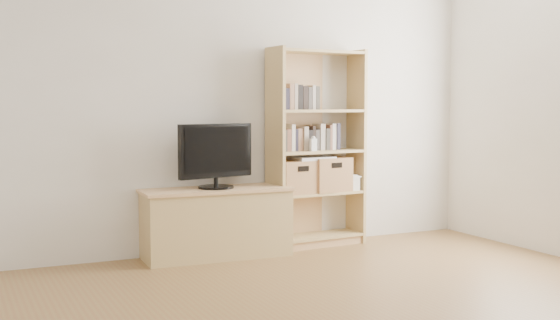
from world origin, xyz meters
TOP-DOWN VIEW (x-y plane):
  - back_wall at (0.00, 2.50)m, footprint 4.50×0.02m
  - tv_stand at (-0.31, 2.28)m, footprint 1.21×0.49m
  - bookshelf at (0.66, 2.34)m, footprint 0.90×0.38m
  - television at (-0.31, 2.28)m, footprint 0.68×0.21m
  - books_row_mid at (0.66, 2.36)m, footprint 0.90×0.28m
  - books_row_upper at (0.46, 2.35)m, footprint 0.37×0.15m
  - baby_monitor at (0.57, 2.24)m, footprint 0.06×0.04m
  - basket_left at (0.43, 2.32)m, footprint 0.38×0.32m
  - basket_right at (0.77, 2.35)m, footprint 0.40×0.34m
  - laptop at (0.61, 2.33)m, footprint 0.38×0.28m
  - magazine_stack at (0.96, 2.36)m, footprint 0.18×0.26m

SIDE VIEW (x-z plane):
  - tv_stand at x=-0.31m, z-range 0.00..0.55m
  - magazine_stack at x=0.96m, z-range 0.49..0.60m
  - basket_left at x=0.43m, z-range 0.49..0.77m
  - basket_right at x=0.77m, z-range 0.49..0.79m
  - laptop at x=0.61m, z-range 0.77..0.80m
  - television at x=-0.31m, z-range 0.57..1.11m
  - bookshelf at x=0.66m, z-range 0.00..1.75m
  - baby_monitor at x=0.57m, z-range 0.85..0.96m
  - books_row_mid at x=0.66m, z-range 0.85..1.09m
  - back_wall at x=0.00m, z-range 0.00..2.60m
  - books_row_upper at x=0.46m, z-range 1.21..1.40m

